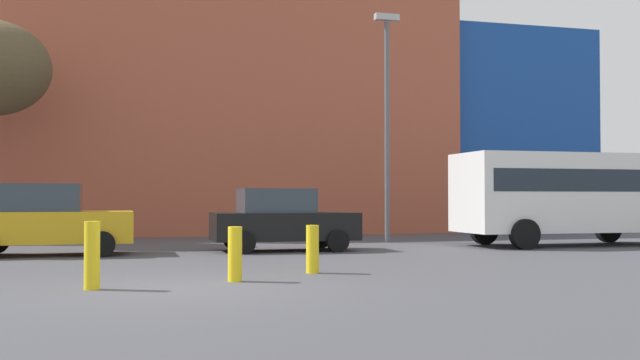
% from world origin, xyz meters
% --- Properties ---
extents(ground_plane, '(200.00, 200.00, 0.00)m').
position_xyz_m(ground_plane, '(0.00, 0.00, 0.00)').
color(ground_plane, '#47474C').
extents(building_backdrop, '(31.90, 10.57, 12.26)m').
position_xyz_m(building_backdrop, '(3.35, 20.73, 4.92)').
color(building_backdrop, '#B2563D').
rests_on(building_backdrop, ground_plane).
extents(parked_car_2, '(4.07, 2.00, 1.76)m').
position_xyz_m(parked_car_2, '(-2.67, 7.62, 0.88)').
color(parked_car_2, gold).
rests_on(parked_car_2, ground_plane).
extents(parked_car_3, '(3.85, 1.89, 1.67)m').
position_xyz_m(parked_car_3, '(3.32, 7.62, 0.83)').
color(parked_car_3, black).
rests_on(parked_car_3, ground_plane).
extents(white_bus, '(6.80, 2.62, 2.72)m').
position_xyz_m(white_bus, '(12.08, 7.58, 1.62)').
color(white_bus, white).
rests_on(white_bus, ground_plane).
extents(bollard_yellow_0, '(0.24, 0.24, 0.93)m').
position_xyz_m(bollard_yellow_0, '(0.98, 0.73, 0.46)').
color(bollard_yellow_0, yellow).
rests_on(bollard_yellow_0, ground_plane).
extents(bollard_yellow_1, '(0.24, 0.24, 1.06)m').
position_xyz_m(bollard_yellow_1, '(-1.32, 0.21, 0.53)').
color(bollard_yellow_1, yellow).
rests_on(bollard_yellow_1, ground_plane).
extents(bollard_yellow_2, '(0.24, 0.24, 0.90)m').
position_xyz_m(bollard_yellow_2, '(2.60, 1.73, 0.45)').
color(bollard_yellow_2, yellow).
rests_on(bollard_yellow_2, ground_plane).
extents(street_lamp, '(0.80, 0.24, 7.33)m').
position_xyz_m(street_lamp, '(7.37, 10.46, 4.19)').
color(street_lamp, '#59595E').
rests_on(street_lamp, ground_plane).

